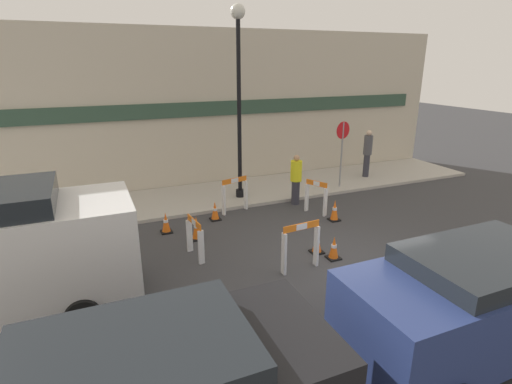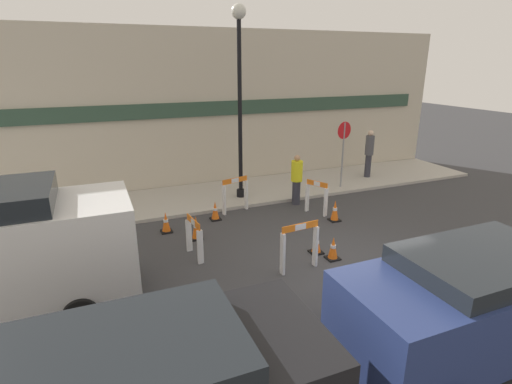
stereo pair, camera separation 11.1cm
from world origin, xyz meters
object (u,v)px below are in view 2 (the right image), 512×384
(person_pedestrian, at_px, (369,152))
(parked_car_1, at_px, (477,298))
(stop_sign, at_px, (343,144))
(streetlamp_post, at_px, (240,80))
(person_worker, at_px, (297,178))

(person_pedestrian, height_order, parked_car_1, person_pedestrian)
(person_pedestrian, distance_m, parked_car_1, 9.82)
(stop_sign, bearing_deg, person_pedestrian, -167.56)
(stop_sign, xyz_separation_m, parked_car_1, (-2.97, -7.94, -0.67))
(streetlamp_post, height_order, person_worker, streetlamp_post)
(streetlamp_post, distance_m, person_pedestrian, 6.06)
(person_worker, bearing_deg, streetlamp_post, -78.62)
(person_worker, distance_m, parked_car_1, 7.23)
(streetlamp_post, distance_m, parked_car_1, 8.81)
(stop_sign, relative_size, person_pedestrian, 1.28)
(streetlamp_post, height_order, parked_car_1, streetlamp_post)
(person_pedestrian, bearing_deg, streetlamp_post, 9.96)
(person_worker, distance_m, person_pedestrian, 4.18)
(parked_car_1, bearing_deg, stop_sign, 69.50)
(person_worker, bearing_deg, stop_sign, 157.11)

